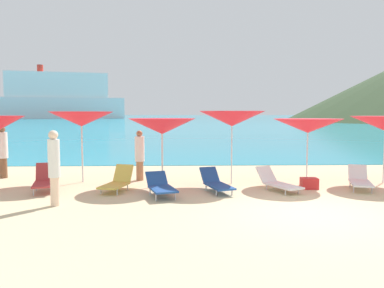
{
  "coord_description": "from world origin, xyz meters",
  "views": [
    {
      "loc": [
        -2.99,
        -8.55,
        2.33
      ],
      "look_at": [
        -2.58,
        5.19,
        1.2
      ],
      "focal_mm": 35.15,
      "sensor_mm": 36.0,
      "label": 1
    }
  ],
  "objects_px": {
    "umbrella_3": "(232,119)",
    "lounge_chair_2": "(117,181)",
    "umbrella_2": "(162,126)",
    "lounge_chair_8": "(360,180)",
    "lounge_chair_1": "(44,180)",
    "lounge_chair_0": "(278,182)",
    "umbrella_1": "(81,119)",
    "umbrella_4": "(308,126)",
    "lounge_chair_9": "(161,186)",
    "cooler_box": "(309,183)",
    "cruise_ship": "(58,98)",
    "lounge_chair_6": "(216,182)",
    "beachgoer_3": "(54,165)",
    "beachgoer_1": "(140,154)",
    "beachgoer_2": "(3,150)"
  },
  "relations": [
    {
      "from": "lounge_chair_0",
      "to": "beachgoer_1",
      "type": "bearing_deg",
      "value": 131.12
    },
    {
      "from": "lounge_chair_0",
      "to": "lounge_chair_1",
      "type": "distance_m",
      "value": 7.01
    },
    {
      "from": "beachgoer_3",
      "to": "lounge_chair_9",
      "type": "bearing_deg",
      "value": -1.37
    },
    {
      "from": "umbrella_3",
      "to": "cooler_box",
      "type": "bearing_deg",
      "value": -21.85
    },
    {
      "from": "umbrella_1",
      "to": "lounge_chair_1",
      "type": "height_order",
      "value": "umbrella_1"
    },
    {
      "from": "umbrella_2",
      "to": "lounge_chair_0",
      "type": "distance_m",
      "value": 4.01
    },
    {
      "from": "beachgoer_1",
      "to": "umbrella_2",
      "type": "bearing_deg",
      "value": -126.16
    },
    {
      "from": "lounge_chair_6",
      "to": "lounge_chair_9",
      "type": "height_order",
      "value": "lounge_chair_6"
    },
    {
      "from": "lounge_chair_8",
      "to": "lounge_chair_9",
      "type": "bearing_deg",
      "value": -154.85
    },
    {
      "from": "lounge_chair_1",
      "to": "lounge_chair_8",
      "type": "bearing_deg",
      "value": -15.12
    },
    {
      "from": "umbrella_1",
      "to": "umbrella_2",
      "type": "relative_size",
      "value": 1.06
    },
    {
      "from": "lounge_chair_1",
      "to": "beachgoer_1",
      "type": "height_order",
      "value": "beachgoer_1"
    },
    {
      "from": "beachgoer_1",
      "to": "beachgoer_3",
      "type": "xyz_separation_m",
      "value": [
        -1.74,
        -3.57,
        0.12
      ]
    },
    {
      "from": "umbrella_4",
      "to": "lounge_chair_9",
      "type": "height_order",
      "value": "umbrella_4"
    },
    {
      "from": "umbrella_3",
      "to": "lounge_chair_6",
      "type": "height_order",
      "value": "umbrella_3"
    },
    {
      "from": "beachgoer_3",
      "to": "cooler_box",
      "type": "relative_size",
      "value": 3.82
    },
    {
      "from": "beachgoer_2",
      "to": "beachgoer_3",
      "type": "bearing_deg",
      "value": 161.28
    },
    {
      "from": "umbrella_2",
      "to": "lounge_chair_8",
      "type": "height_order",
      "value": "umbrella_2"
    },
    {
      "from": "lounge_chair_2",
      "to": "cruise_ship",
      "type": "bearing_deg",
      "value": 124.61
    },
    {
      "from": "lounge_chair_8",
      "to": "lounge_chair_9",
      "type": "distance_m",
      "value": 6.11
    },
    {
      "from": "lounge_chair_0",
      "to": "lounge_chair_6",
      "type": "distance_m",
      "value": 1.87
    },
    {
      "from": "umbrella_2",
      "to": "umbrella_4",
      "type": "height_order",
      "value": "umbrella_2"
    },
    {
      "from": "lounge_chair_0",
      "to": "lounge_chair_8",
      "type": "height_order",
      "value": "lounge_chair_8"
    },
    {
      "from": "lounge_chair_0",
      "to": "cooler_box",
      "type": "bearing_deg",
      "value": -13.12
    },
    {
      "from": "lounge_chair_8",
      "to": "beachgoer_3",
      "type": "relative_size",
      "value": 0.84
    },
    {
      "from": "beachgoer_2",
      "to": "cooler_box",
      "type": "height_order",
      "value": "beachgoer_2"
    },
    {
      "from": "umbrella_2",
      "to": "cooler_box",
      "type": "height_order",
      "value": "umbrella_2"
    },
    {
      "from": "umbrella_1",
      "to": "lounge_chair_2",
      "type": "bearing_deg",
      "value": -46.5
    },
    {
      "from": "lounge_chair_6",
      "to": "beachgoer_2",
      "type": "bearing_deg",
      "value": 144.43
    },
    {
      "from": "umbrella_3",
      "to": "lounge_chair_0",
      "type": "relative_size",
      "value": 1.41
    },
    {
      "from": "lounge_chair_0",
      "to": "lounge_chair_8",
      "type": "distance_m",
      "value": 2.58
    },
    {
      "from": "lounge_chair_1",
      "to": "cruise_ship",
      "type": "relative_size",
      "value": 0.03
    },
    {
      "from": "umbrella_3",
      "to": "umbrella_4",
      "type": "height_order",
      "value": "umbrella_3"
    },
    {
      "from": "lounge_chair_0",
      "to": "lounge_chair_1",
      "type": "xyz_separation_m",
      "value": [
        -7.01,
        0.09,
        0.08
      ]
    },
    {
      "from": "umbrella_1",
      "to": "umbrella_4",
      "type": "distance_m",
      "value": 7.54
    },
    {
      "from": "umbrella_2",
      "to": "lounge_chair_9",
      "type": "relative_size",
      "value": 1.43
    },
    {
      "from": "lounge_chair_1",
      "to": "lounge_chair_6",
      "type": "bearing_deg",
      "value": -17.04
    },
    {
      "from": "umbrella_3",
      "to": "umbrella_1",
      "type": "bearing_deg",
      "value": 175.28
    },
    {
      "from": "lounge_chair_0",
      "to": "lounge_chair_2",
      "type": "height_order",
      "value": "lounge_chair_2"
    },
    {
      "from": "umbrella_3",
      "to": "lounge_chair_9",
      "type": "relative_size",
      "value": 1.53
    },
    {
      "from": "umbrella_1",
      "to": "beachgoer_2",
      "type": "distance_m",
      "value": 3.41
    },
    {
      "from": "umbrella_4",
      "to": "lounge_chair_1",
      "type": "relative_size",
      "value": 1.51
    },
    {
      "from": "lounge_chair_0",
      "to": "beachgoer_3",
      "type": "height_order",
      "value": "beachgoer_3"
    },
    {
      "from": "umbrella_4",
      "to": "cruise_ship",
      "type": "height_order",
      "value": "cruise_ship"
    },
    {
      "from": "umbrella_3",
      "to": "beachgoer_2",
      "type": "relative_size",
      "value": 1.28
    },
    {
      "from": "beachgoer_1",
      "to": "beachgoer_2",
      "type": "distance_m",
      "value": 5.01
    },
    {
      "from": "umbrella_2",
      "to": "lounge_chair_8",
      "type": "distance_m",
      "value": 6.36
    },
    {
      "from": "umbrella_3",
      "to": "lounge_chair_2",
      "type": "height_order",
      "value": "umbrella_3"
    },
    {
      "from": "lounge_chair_1",
      "to": "beachgoer_1",
      "type": "relative_size",
      "value": 0.86
    },
    {
      "from": "lounge_chair_2",
      "to": "lounge_chair_8",
      "type": "height_order",
      "value": "lounge_chair_2"
    }
  ]
}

